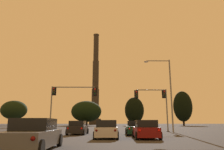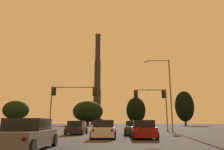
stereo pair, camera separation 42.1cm
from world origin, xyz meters
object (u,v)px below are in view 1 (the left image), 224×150
hatchback_center_lane_second (107,130)px  sedan_left_lane_third (33,135)px  hatchback_left_lane_front (78,128)px  sedan_right_lane_front (135,128)px  street_lamp (167,87)px  smokestack (95,88)px  traffic_light_overhead_left (67,96)px  hatchback_right_lane_second (146,130)px  traffic_light_overhead_right (156,99)px

hatchback_center_lane_second → sedan_left_lane_third: (-3.28, -7.93, 0.00)m
hatchback_left_lane_front → sedan_left_lane_third: size_ratio=0.87×
sedan_right_lane_front → street_lamp: 9.55m
sedan_left_lane_third → smokestack: smokestack is taller
sedan_right_lane_front → smokestack: (-12.39, 124.32, 24.20)m
traffic_light_overhead_left → smokestack: size_ratio=0.11×
hatchback_right_lane_second → traffic_light_overhead_right: (3.87, 13.80, 3.94)m
smokestack → street_lamp: bearing=-81.6°
hatchback_right_lane_second → traffic_light_overhead_left: (-9.07, 13.53, 4.27)m
hatchback_center_lane_second → traffic_light_overhead_right: size_ratio=0.69×
traffic_light_overhead_left → street_lamp: size_ratio=0.68×
hatchback_center_lane_second → smokestack: (-9.48, 129.59, 24.20)m
smokestack → traffic_light_overhead_right: bearing=-81.9°
sedan_left_lane_third → hatchback_left_lane_front: bearing=87.7°
hatchback_left_lane_front → traffic_light_overhead_right: size_ratio=0.69×
sedan_left_lane_third → hatchback_right_lane_second: size_ratio=1.15×
traffic_light_overhead_left → street_lamp: bearing=-7.7°
traffic_light_overhead_right → smokestack: smokestack is taller
hatchback_center_lane_second → traffic_light_overhead_right: (6.97, 13.40, 3.94)m
sedan_right_lane_front → traffic_light_overhead_left: traffic_light_overhead_left is taller
sedan_left_lane_third → street_lamp: 22.93m
sedan_right_lane_front → traffic_light_overhead_left: (-8.89, 7.87, 4.27)m
hatchback_left_lane_front → smokestack: smokestack is taller
hatchback_right_lane_second → traffic_light_overhead_right: traffic_light_overhead_right is taller
hatchback_center_lane_second → street_lamp: (8.09, 11.24, 5.36)m
hatchback_right_lane_second → traffic_light_overhead_left: size_ratio=0.62×
hatchback_right_lane_second → traffic_light_overhead_left: 16.84m
traffic_light_overhead_left → smokestack: smokestack is taller
sedan_right_lane_front → smokestack: size_ratio=0.07×
hatchback_center_lane_second → hatchback_right_lane_second: bearing=-5.7°
hatchback_center_lane_second → traffic_light_overhead_left: traffic_light_overhead_left is taller
sedan_right_lane_front → traffic_light_overhead_right: size_ratio=0.79×
sedan_left_lane_third → hatchback_center_lane_second: bearing=65.5°
smokestack → sedan_left_lane_third: bearing=-87.4°
sedan_right_lane_front → hatchback_center_lane_second: bearing=-116.6°
hatchback_right_lane_second → traffic_light_overhead_right: 14.86m
hatchback_left_lane_front → smokestack: 126.07m
street_lamp → sedan_left_lane_third: bearing=-120.7°
street_lamp → smokestack: (-17.57, 118.35, 18.84)m
sedan_left_lane_third → hatchback_right_lane_second: (6.38, 7.53, -0.00)m
hatchback_left_lane_front → hatchback_center_lane_second: bearing=-60.5°
sedan_left_lane_third → street_lamp: street_lamp is taller
hatchback_center_lane_second → hatchback_right_lane_second: (3.10, -0.40, 0.00)m
sedan_left_lane_third → traffic_light_overhead_left: 21.66m
hatchback_right_lane_second → sedan_right_lane_front: 5.67m
traffic_light_overhead_right → hatchback_center_lane_second: bearing=-117.5°
hatchback_center_lane_second → sedan_right_lane_front: size_ratio=0.87×
traffic_light_overhead_left → sedan_left_lane_third: bearing=-82.7°
hatchback_left_lane_front → sedan_right_lane_front: size_ratio=0.87×
traffic_light_overhead_left → traffic_light_overhead_right: size_ratio=1.11×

